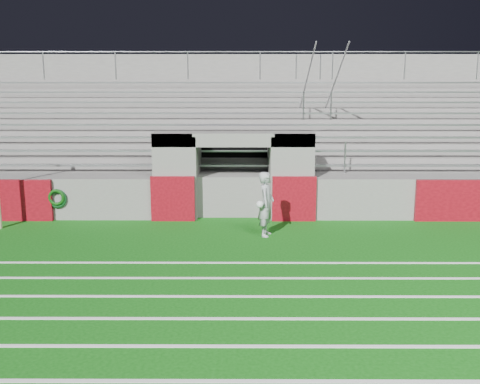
{
  "coord_description": "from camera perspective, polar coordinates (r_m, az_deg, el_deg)",
  "views": [
    {
      "loc": [
        0.26,
        -12.58,
        3.88
      ],
      "look_at": [
        0.2,
        1.8,
        1.1
      ],
      "focal_mm": 40.0,
      "sensor_mm": 36.0,
      "label": 1
    }
  ],
  "objects": [
    {
      "name": "ground",
      "position": [
        13.17,
        -0.91,
        -6.2
      ],
      "size": [
        90.0,
        90.0,
        0.0
      ],
      "primitive_type": "plane",
      "color": "#0D500D",
      "rests_on": "ground"
    },
    {
      "name": "goalkeeper_with_ball",
      "position": [
        14.23,
        2.8,
        -1.3
      ],
      "size": [
        0.54,
        0.72,
        1.73
      ],
      "color": "#9EA2A7",
      "rests_on": "ground"
    },
    {
      "name": "field_markings",
      "position": [
        8.52,
        -1.58,
        -16.12
      ],
      "size": [
        28.0,
        8.09,
        0.01
      ],
      "color": "white",
      "rests_on": "ground"
    },
    {
      "name": "hose_coil",
      "position": [
        16.76,
        -18.96,
        -0.62
      ],
      "size": [
        0.58,
        0.15,
        0.58
      ],
      "color": "#0D431B",
      "rests_on": "ground"
    },
    {
      "name": "stadium_structure",
      "position": [
        20.69,
        -0.49,
        4.31
      ],
      "size": [
        26.0,
        8.48,
        5.42
      ],
      "color": "slate",
      "rests_on": "ground"
    }
  ]
}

